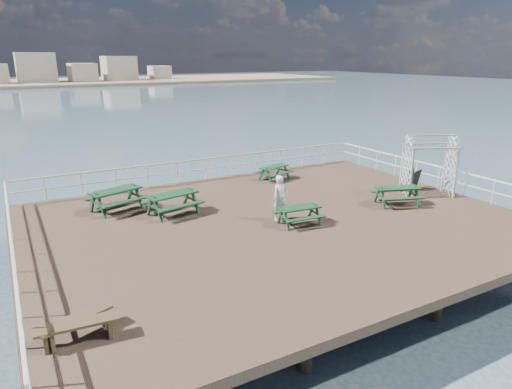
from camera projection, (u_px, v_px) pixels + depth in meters
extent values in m
cube|color=brown|center=(277.00, 224.00, 17.31)|extent=(18.00, 14.00, 0.30)
plane|color=#3A5661|center=(90.00, 130.00, 51.25)|extent=(300.00, 300.00, 0.00)
cube|color=tan|center=(84.00, 82.00, 137.45)|extent=(160.00, 40.00, 0.80)
cube|color=beige|center=(36.00, 67.00, 127.60)|extent=(10.00, 8.00, 8.00)
cube|color=beige|center=(81.00, 72.00, 133.63)|extent=(7.00, 8.00, 5.00)
cube|color=beige|center=(119.00, 68.00, 138.47)|extent=(9.00, 8.00, 7.00)
cube|color=beige|center=(161.00, 72.00, 144.97)|extent=(6.00, 8.00, 4.00)
cylinder|color=brown|center=(52.00, 242.00, 18.75)|extent=(0.36, 0.36, 2.10)
cylinder|color=brown|center=(339.00, 191.00, 25.74)|extent=(0.36, 0.36, 2.10)
cube|color=silver|center=(205.00, 159.00, 22.67)|extent=(17.70, 0.07, 0.07)
cube|color=silver|center=(206.00, 169.00, 22.82)|extent=(17.70, 0.05, 0.05)
cylinder|color=silver|center=(6.00, 194.00, 18.70)|extent=(0.05, 0.05, 1.10)
cube|color=silver|center=(11.00, 239.00, 12.83)|extent=(0.07, 13.70, 0.07)
cube|color=silver|center=(13.00, 255.00, 12.98)|extent=(0.05, 13.70, 0.05)
cube|color=silver|center=(440.00, 167.00, 21.08)|extent=(0.07, 13.70, 0.07)
cube|color=silver|center=(439.00, 177.00, 21.22)|extent=(0.05, 13.70, 0.05)
cube|color=#163C24|center=(116.00, 190.00, 18.19)|extent=(2.16, 1.36, 0.07)
cube|color=#163C24|center=(108.00, 195.00, 18.72)|extent=(2.00, 0.89, 0.06)
cube|color=#163C24|center=(125.00, 202.00, 17.84)|extent=(2.00, 0.89, 0.06)
cube|color=#163C24|center=(97.00, 204.00, 17.70)|extent=(0.58, 1.57, 0.07)
cube|color=#163C24|center=(135.00, 194.00, 18.87)|extent=(0.58, 1.57, 0.07)
cube|color=#163C24|center=(93.00, 203.00, 17.93)|extent=(0.26, 0.58, 0.98)
cube|color=#163C24|center=(102.00, 207.00, 17.50)|extent=(0.26, 0.58, 0.98)
cube|color=#163C24|center=(130.00, 194.00, 19.11)|extent=(0.26, 0.58, 0.98)
cube|color=#163C24|center=(139.00, 197.00, 18.67)|extent=(0.26, 0.58, 0.98)
cube|color=#163C24|center=(117.00, 204.00, 18.35)|extent=(1.73, 0.64, 0.07)
cube|color=#163C24|center=(172.00, 194.00, 17.74)|extent=(2.08, 1.14, 0.07)
cube|color=#163C24|center=(164.00, 198.00, 18.31)|extent=(1.98, 0.66, 0.05)
cube|color=#163C24|center=(182.00, 206.00, 17.36)|extent=(1.98, 0.66, 0.05)
cube|color=#163C24|center=(154.00, 207.00, 17.33)|extent=(0.40, 1.57, 0.07)
cube|color=#163C24|center=(191.00, 199.00, 18.35)|extent=(0.40, 1.57, 0.07)
cube|color=#163C24|center=(150.00, 206.00, 17.58)|extent=(0.20, 0.57, 0.96)
cube|color=#163C24|center=(158.00, 210.00, 17.11)|extent=(0.20, 0.57, 0.96)
cube|color=#163C24|center=(186.00, 198.00, 18.60)|extent=(0.20, 0.57, 0.96)
cube|color=#163C24|center=(195.00, 202.00, 18.13)|extent=(0.20, 0.57, 0.96)
cube|color=#163C24|center=(173.00, 207.00, 17.90)|extent=(1.73, 0.43, 0.07)
cube|color=#163C24|center=(274.00, 167.00, 22.82)|extent=(1.69, 1.06, 0.05)
cube|color=#163C24|center=(267.00, 170.00, 23.24)|extent=(1.57, 0.68, 0.04)
cube|color=#163C24|center=(282.00, 173.00, 22.55)|extent=(1.57, 0.68, 0.04)
cube|color=#163C24|center=(266.00, 174.00, 22.45)|extent=(0.45, 1.23, 0.05)
cube|color=#163C24|center=(283.00, 170.00, 23.36)|extent=(0.45, 1.23, 0.05)
cube|color=#163C24|center=(262.00, 174.00, 22.63)|extent=(0.20, 0.45, 0.77)
cube|color=#163C24|center=(270.00, 176.00, 22.29)|extent=(0.20, 0.45, 0.77)
cube|color=#163C24|center=(279.00, 170.00, 23.55)|extent=(0.20, 0.45, 0.77)
cube|color=#163C24|center=(287.00, 171.00, 23.20)|extent=(0.20, 0.45, 0.77)
cube|color=#163C24|center=(274.00, 175.00, 22.95)|extent=(1.36, 0.49, 0.05)
cube|color=#163C24|center=(299.00, 208.00, 16.71)|extent=(1.62, 0.75, 0.05)
cube|color=#163C24|center=(292.00, 210.00, 17.24)|extent=(1.58, 0.36, 0.04)
cube|color=#163C24|center=(306.00, 219.00, 16.33)|extent=(1.58, 0.36, 0.04)
cube|color=#163C24|center=(283.00, 217.00, 16.54)|extent=(0.19, 1.27, 0.05)
cube|color=#163C24|center=(315.00, 212.00, 17.04)|extent=(0.19, 1.27, 0.05)
cube|color=#163C24|center=(280.00, 216.00, 16.78)|extent=(0.11, 0.46, 0.76)
cube|color=#163C24|center=(287.00, 220.00, 16.32)|extent=(0.11, 0.46, 0.76)
cube|color=#163C24|center=(311.00, 211.00, 17.29)|extent=(0.11, 0.46, 0.76)
cube|color=#163C24|center=(318.00, 215.00, 16.83)|extent=(0.11, 0.46, 0.76)
cube|color=#163C24|center=(299.00, 219.00, 16.84)|extent=(1.40, 0.20, 0.05)
cube|color=#163C24|center=(398.00, 188.00, 18.89)|extent=(1.92, 1.25, 0.06)
cube|color=#163C24|center=(391.00, 190.00, 19.54)|extent=(1.77, 0.83, 0.05)
cube|color=#163C24|center=(404.00, 199.00, 18.41)|extent=(1.77, 0.83, 0.05)
cube|color=#163C24|center=(380.00, 196.00, 18.86)|extent=(0.56, 1.38, 0.06)
cube|color=#163C24|center=(414.00, 194.00, 19.10)|extent=(0.56, 1.38, 0.06)
cube|color=#163C24|center=(377.00, 195.00, 19.16)|extent=(0.25, 0.51, 0.87)
cube|color=#163C24|center=(383.00, 199.00, 18.60)|extent=(0.25, 0.51, 0.87)
cube|color=#163C24|center=(410.00, 193.00, 19.39)|extent=(0.25, 0.51, 0.87)
cube|color=#163C24|center=(417.00, 197.00, 18.83)|extent=(0.25, 0.51, 0.87)
cube|color=#163C24|center=(397.00, 199.00, 19.03)|extent=(1.52, 0.61, 0.06)
cube|color=brown|center=(75.00, 319.00, 10.02)|extent=(1.69, 0.94, 0.06)
cube|color=brown|center=(49.00, 341.00, 9.64)|extent=(0.20, 0.36, 0.41)
cube|color=brown|center=(102.00, 316.00, 10.54)|extent=(0.20, 0.36, 0.41)
cube|color=brown|center=(77.00, 324.00, 9.79)|extent=(1.76, 0.55, 0.06)
cube|color=brown|center=(46.00, 341.00, 9.61)|extent=(0.12, 0.37, 0.43)
cube|color=brown|center=(110.00, 327.00, 10.12)|extent=(0.12, 0.37, 0.43)
cube|color=silver|center=(411.00, 175.00, 19.57)|extent=(0.11, 0.11, 2.17)
cube|color=silver|center=(402.00, 169.00, 20.60)|extent=(0.11, 0.11, 2.17)
cube|color=silver|center=(456.00, 174.00, 19.73)|extent=(0.11, 0.11, 2.17)
cube|color=silver|center=(444.00, 168.00, 20.76)|extent=(0.11, 0.11, 2.17)
cube|color=silver|center=(437.00, 149.00, 19.32)|extent=(2.01, 0.96, 0.07)
cube|color=silver|center=(426.00, 144.00, 20.35)|extent=(2.01, 0.96, 0.07)
cube|color=silver|center=(432.00, 136.00, 19.70)|extent=(2.01, 0.95, 0.06)
cube|color=black|center=(416.00, 180.00, 21.14)|extent=(0.62, 0.39, 0.95)
cube|color=black|center=(412.00, 179.00, 21.27)|extent=(0.62, 0.39, 0.95)
imported|color=white|center=(280.00, 198.00, 17.10)|extent=(0.65, 0.45, 1.73)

